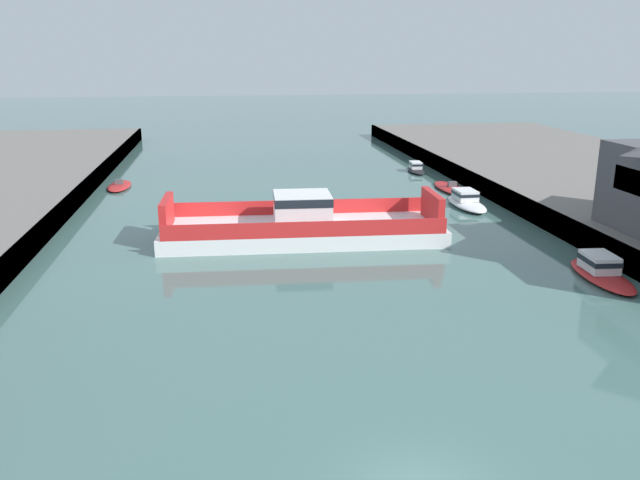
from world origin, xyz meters
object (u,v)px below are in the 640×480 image
Objects in this scene: moored_boat_mid_left at (466,201)px; moored_boat_far_left at (452,188)px; moored_boat_near_right at (416,168)px; moored_boat_far_right at (119,186)px; chain_ferry at (302,225)px; moored_boat_mid_right at (601,270)px.

moored_boat_mid_left reaches higher than moored_boat_far_left.
moored_boat_mid_left is at bearing -91.90° from moored_boat_near_right.
moored_boat_mid_left reaches higher than moored_boat_far_right.
chain_ferry is at bearing -121.84° from moored_boat_near_right.
moored_boat_mid_right is (16.90, -11.15, -0.51)m from chain_ferry.
moored_boat_far_left is at bearing 90.17° from moored_boat_mid_right.
moored_boat_mid_left is 1.15× the size of moored_boat_far_right.
moored_boat_near_right is 0.75× the size of moored_boat_mid_right.
chain_ferry is 22.83m from moored_boat_far_left.
moored_boat_mid_left reaches higher than moored_boat_near_right.
moored_boat_mid_right is at bearing -86.50° from moored_boat_mid_left.
moored_boat_mid_left is at bearing 93.50° from moored_boat_mid_right.
moored_boat_near_right reaches higher than moored_boat_far_right.
moored_boat_far_left is at bearing -87.18° from moored_boat_near_right.
chain_ferry is 3.97× the size of moored_boat_near_right.
moored_boat_mid_right is (1.20, -19.63, 0.01)m from moored_boat_mid_left.
moored_boat_near_right is 37.38m from moored_boat_mid_right.
chain_ferry is 30.88m from moored_boat_near_right.
moored_boat_mid_right reaches higher than moored_boat_far_right.
moored_boat_far_left reaches higher than moored_boat_far_right.
moored_boat_far_left is at bearing 42.48° from chain_ferry.
moored_boat_far_right is (-33.04, 32.85, -0.35)m from moored_boat_mid_right.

